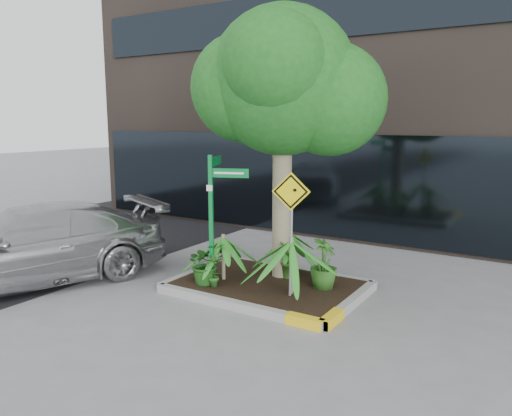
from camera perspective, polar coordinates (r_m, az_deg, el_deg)
The scene contains 14 objects.
ground at distance 9.04m, azimuth -0.76°, elevation -9.68°, with size 80.00×80.00×0.00m, color gray.
asphalt_road at distance 13.55m, azimuth -24.62°, elevation -3.87°, with size 7.00×80.00×0.01m, color black.
planter at distance 9.11m, azimuth 1.42°, elevation -8.85°, with size 3.35×2.36×0.15m.
tree at distance 9.12m, azimuth 3.15°, elevation 14.26°, with size 3.40×3.02×5.10m.
palm_front at distance 8.33m, azimuth 4.07°, elevation -3.79°, with size 1.10×1.10×1.22m.
palm_left at distance 9.11m, azimuth -3.78°, elevation -3.36°, with size 0.95×0.95×1.06m.
palm_back at distance 9.54m, azimuth 4.03°, elevation -2.99°, with size 0.91×0.91×1.01m.
parked_car at distance 10.28m, azimuth -24.49°, elevation -3.93°, with size 2.04×5.03×1.46m, color #A3A3A8.
shrub_a at distance 8.99m, azimuth -5.76°, elevation -6.29°, with size 0.68×0.68×0.76m, color #1C5117.
shrub_b at distance 8.80m, azimuth 7.75°, elevation -6.33°, with size 0.49×0.49×0.87m, color #2A601C.
shrub_c at distance 8.85m, azimuth -4.79°, elevation -7.08°, with size 0.32×0.32×0.60m, color #28611E.
shrub_d at distance 9.27m, azimuth 3.68°, elevation -5.92°, with size 0.39×0.39×0.71m, color #295A1A.
street_sign_post at distance 8.77m, azimuth -4.78°, elevation -0.03°, with size 0.89×0.70×2.46m.
cattle_sign at distance 8.20m, azimuth 4.03°, elevation -0.54°, with size 0.59×0.30×2.06m.
Camera 1 is at (4.60, -7.16, 3.05)m, focal length 35.00 mm.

